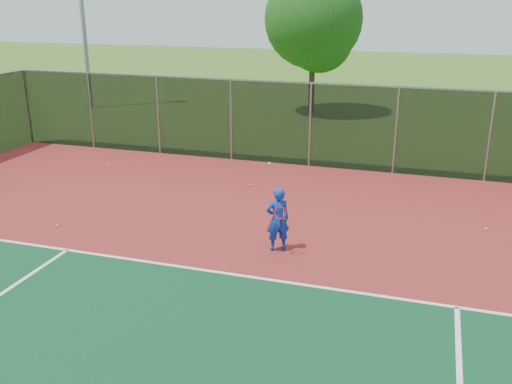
# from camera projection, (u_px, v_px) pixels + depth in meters

# --- Properties ---
(ground) EXTENTS (120.00, 120.00, 0.00)m
(ground) POSITION_uv_depth(u_px,v_px,m) (329.00, 381.00, 9.15)
(ground) COLOR #38621C
(ground) RESTS_ON ground
(court_apron) EXTENTS (30.00, 20.00, 0.02)m
(court_apron) POSITION_uv_depth(u_px,v_px,m) (348.00, 318.00, 10.96)
(court_apron) COLOR maroon
(court_apron) RESTS_ON ground
(fence_back) EXTENTS (30.00, 0.06, 3.03)m
(fence_back) POSITION_uv_depth(u_px,v_px,m) (396.00, 130.00, 19.48)
(fence_back) COLOR black
(fence_back) RESTS_ON court_apron
(tennis_player) EXTENTS (0.69, 0.72, 2.17)m
(tennis_player) POSITION_uv_depth(u_px,v_px,m) (278.00, 219.00, 13.64)
(tennis_player) COLOR #1232A8
(tennis_player) RESTS_ON court_apron
(practice_ball_0) EXTENTS (0.07, 0.07, 0.07)m
(practice_ball_0) POSITION_uv_depth(u_px,v_px,m) (486.00, 229.00, 15.04)
(practice_ball_0) COLOR #D6E81B
(practice_ball_0) RESTS_ON court_apron
(practice_ball_1) EXTENTS (0.07, 0.07, 0.07)m
(practice_ball_1) POSITION_uv_depth(u_px,v_px,m) (250.00, 185.00, 18.58)
(practice_ball_1) COLOR #D6E81B
(practice_ball_1) RESTS_ON court_apron
(practice_ball_2) EXTENTS (0.07, 0.07, 0.07)m
(practice_ball_2) POSITION_uv_depth(u_px,v_px,m) (109.00, 165.00, 20.80)
(practice_ball_2) COLOR #D6E81B
(practice_ball_2) RESTS_ON court_apron
(practice_ball_3) EXTENTS (0.07, 0.07, 0.07)m
(practice_ball_3) POSITION_uv_depth(u_px,v_px,m) (57.00, 226.00, 15.23)
(practice_ball_3) COLOR #D6E81B
(practice_ball_3) RESTS_ON court_apron
(tree_back_left) EXTENTS (4.98, 4.98, 7.31)m
(tree_back_left) POSITION_uv_depth(u_px,v_px,m) (315.00, 24.00, 28.75)
(tree_back_left) COLOR #3C2215
(tree_back_left) RESTS_ON ground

